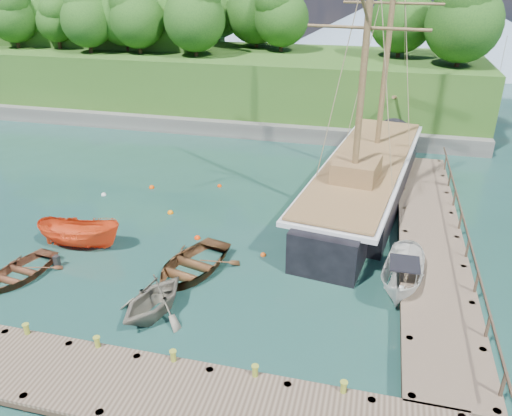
{
  "coord_description": "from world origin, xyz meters",
  "views": [
    {
      "loc": [
        8.18,
        -17.63,
        13.21
      ],
      "look_at": [
        2.5,
        4.98,
        2.0
      ],
      "focal_mm": 35.0,
      "sensor_mm": 36.0,
      "label": 1
    }
  ],
  "objects_px": {
    "rowboat_1": "(155,314)",
    "schooner": "(364,182)",
    "rowboat_0": "(21,277)",
    "motorboat_orange": "(82,247)",
    "cabin_boat_white": "(401,290)",
    "rowboat_2": "(192,272)"
  },
  "relations": [
    {
      "from": "rowboat_1",
      "to": "cabin_boat_white",
      "type": "relative_size",
      "value": 0.78
    },
    {
      "from": "rowboat_1",
      "to": "cabin_boat_white",
      "type": "height_order",
      "value": "rowboat_1"
    },
    {
      "from": "rowboat_1",
      "to": "cabin_boat_white",
      "type": "distance_m",
      "value": 11.05
    },
    {
      "from": "rowboat_0",
      "to": "cabin_boat_white",
      "type": "relative_size",
      "value": 0.85
    },
    {
      "from": "rowboat_2",
      "to": "cabin_boat_white",
      "type": "relative_size",
      "value": 1.07
    },
    {
      "from": "rowboat_2",
      "to": "cabin_boat_white",
      "type": "xyz_separation_m",
      "value": [
        9.8,
        0.89,
        0.0
      ]
    },
    {
      "from": "motorboat_orange",
      "to": "schooner",
      "type": "relative_size",
      "value": 0.17
    },
    {
      "from": "rowboat_0",
      "to": "rowboat_2",
      "type": "bearing_deg",
      "value": 25.29
    },
    {
      "from": "rowboat_1",
      "to": "rowboat_0",
      "type": "bearing_deg",
      "value": -174.17
    },
    {
      "from": "rowboat_0",
      "to": "rowboat_1",
      "type": "height_order",
      "value": "rowboat_1"
    },
    {
      "from": "motorboat_orange",
      "to": "cabin_boat_white",
      "type": "relative_size",
      "value": 0.97
    },
    {
      "from": "rowboat_0",
      "to": "schooner",
      "type": "relative_size",
      "value": 0.15
    },
    {
      "from": "rowboat_1",
      "to": "schooner",
      "type": "bearing_deg",
      "value": 75.36
    },
    {
      "from": "rowboat_1",
      "to": "rowboat_2",
      "type": "xyz_separation_m",
      "value": [
        0.35,
        3.47,
        0.0
      ]
    },
    {
      "from": "rowboat_1",
      "to": "motorboat_orange",
      "type": "xyz_separation_m",
      "value": [
        -6.09,
        4.32,
        0.0
      ]
    },
    {
      "from": "rowboat_1",
      "to": "schooner",
      "type": "height_order",
      "value": "schooner"
    },
    {
      "from": "rowboat_0",
      "to": "motorboat_orange",
      "type": "height_order",
      "value": "motorboat_orange"
    },
    {
      "from": "rowboat_1",
      "to": "motorboat_orange",
      "type": "distance_m",
      "value": 7.47
    },
    {
      "from": "rowboat_1",
      "to": "motorboat_orange",
      "type": "height_order",
      "value": "rowboat_1"
    },
    {
      "from": "rowboat_1",
      "to": "schooner",
      "type": "distance_m",
      "value": 16.32
    },
    {
      "from": "rowboat_2",
      "to": "schooner",
      "type": "bearing_deg",
      "value": 69.83
    },
    {
      "from": "cabin_boat_white",
      "to": "schooner",
      "type": "xyz_separation_m",
      "value": [
        -2.27,
        9.89,
        1.07
      ]
    }
  ]
}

